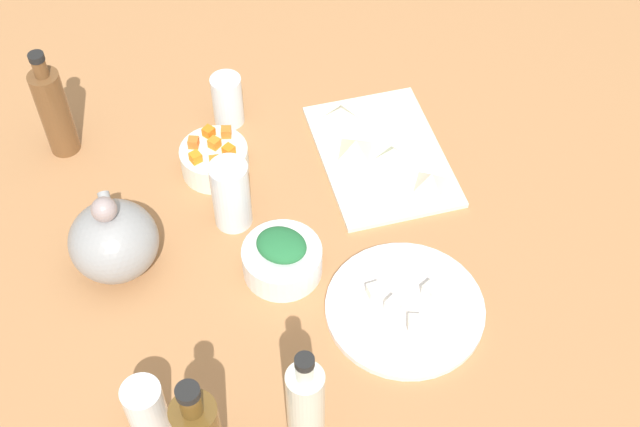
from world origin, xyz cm
name	(u,v)px	position (x,y,z in cm)	size (l,w,h in cm)	color
tabletop	(320,237)	(0.00, 0.00, 1.50)	(190.00, 190.00, 3.00)	#AE7648
cutting_board	(382,155)	(13.50, -16.20, 3.50)	(31.39, 22.15, 1.00)	white
plate_tofu	(405,308)	(-19.37, -8.19, 3.60)	(25.64, 25.64, 1.20)	white
bowl_greens	(282,260)	(-5.85, 8.33, 5.66)	(13.19, 13.19, 5.32)	white
bowl_carrots	(215,160)	(19.59, 13.90, 5.65)	(12.29, 12.29, 5.30)	white
teapot	(114,240)	(3.38, 33.92, 9.60)	(16.16, 14.51, 16.46)	gray
bottle_0	(306,416)	(-37.75, 13.74, 14.66)	(5.01, 5.01, 26.57)	silver
bottle_1	(54,111)	(33.51, 39.50, 12.50)	(5.50, 5.50, 22.45)	brown
drinking_glass_0	(227,100)	(31.44, 8.45, 8.24)	(5.78, 5.78, 10.48)	white
drinking_glass_1	(146,408)	(-26.81, 34.17, 8.16)	(5.78, 5.78, 10.33)	white
drinking_glass_2	(231,194)	(7.05, 13.53, 9.78)	(6.53, 6.53, 13.55)	white
carrot_cube_0	(229,150)	(17.76, 11.41, 9.20)	(1.80, 1.80, 1.80)	orange
carrot_cube_1	(215,162)	(15.78, 14.43, 9.20)	(1.80, 1.80, 1.80)	orange
carrot_cube_2	(193,143)	(21.51, 16.99, 9.20)	(1.80, 1.80, 1.80)	orange
carrot_cube_3	(209,132)	(23.31, 13.81, 9.20)	(1.80, 1.80, 1.80)	orange
carrot_cube_4	(226,132)	(22.31, 10.79, 9.20)	(1.80, 1.80, 1.80)	orange
carrot_cube_5	(214,143)	(20.26, 13.45, 9.20)	(1.80, 1.80, 1.80)	orange
carrot_cube_6	(195,157)	(17.82, 17.40, 9.20)	(1.80, 1.80, 1.80)	orange
chopped_greens_mound	(281,245)	(-5.85, 8.33, 9.80)	(8.45, 7.13, 2.96)	#246D3A
tofu_cube_0	(375,291)	(-15.90, -4.19, 5.30)	(2.20, 2.20, 2.20)	white
tofu_cube_1	(394,306)	(-19.39, -6.21, 5.30)	(2.20, 2.20, 2.20)	silver
tofu_cube_2	(415,323)	(-23.44, -8.20, 5.30)	(2.20, 2.20, 2.20)	white
tofu_cube_3	(431,290)	(-18.40, -12.91, 5.30)	(2.20, 2.20, 2.20)	white
dumpling_0	(355,146)	(15.43, -11.67, 5.45)	(5.92, 5.80, 2.90)	beige
dumpling_1	(394,154)	(11.39, -17.65, 5.50)	(5.39, 5.01, 3.01)	beige
dumpling_2	(341,113)	(24.35, -11.74, 5.50)	(5.66, 5.64, 3.00)	beige
dumpling_3	(431,180)	(3.52, -21.75, 5.49)	(5.18, 5.17, 2.98)	beige
dumpling_4	(382,104)	(24.56, -20.19, 5.31)	(4.37, 3.83, 2.62)	beige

